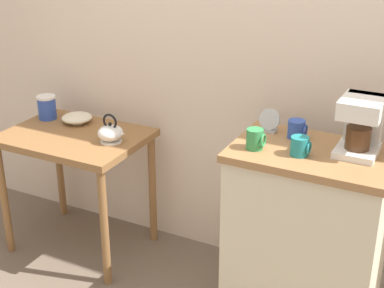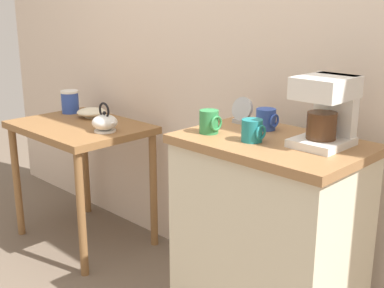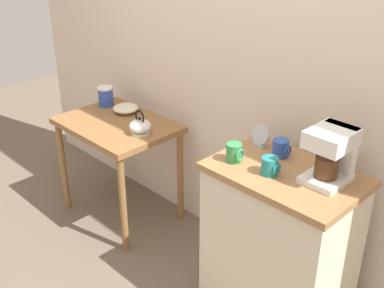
# 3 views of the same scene
# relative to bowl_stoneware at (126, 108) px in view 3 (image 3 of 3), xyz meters

# --- Properties ---
(ground_plane) EXTENTS (8.00, 8.00, 0.00)m
(ground_plane) POSITION_rel_bowl_stoneware_xyz_m (0.84, -0.16, -0.76)
(ground_plane) COLOR #6B5B4C
(back_wall) EXTENTS (4.40, 0.10, 2.80)m
(back_wall) POSITION_rel_bowl_stoneware_xyz_m (0.94, 0.25, 0.64)
(back_wall) COLOR beige
(back_wall) RESTS_ON ground_plane
(wooden_table) EXTENTS (0.79, 0.58, 0.73)m
(wooden_table) POSITION_rel_bowl_stoneware_xyz_m (0.09, -0.15, -0.14)
(wooden_table) COLOR olive
(wooden_table) RESTS_ON ground_plane
(kitchen_counter) EXTENTS (0.73, 0.49, 0.90)m
(kitchen_counter) POSITION_rel_bowl_stoneware_xyz_m (1.46, -0.15, -0.31)
(kitchen_counter) COLOR beige
(kitchen_counter) RESTS_ON ground_plane
(bowl_stoneware) EXTENTS (0.18, 0.18, 0.06)m
(bowl_stoneware) POSITION_rel_bowl_stoneware_xyz_m (0.00, 0.00, 0.00)
(bowl_stoneware) COLOR beige
(bowl_stoneware) RESTS_ON wooden_table
(teakettle) EXTENTS (0.17, 0.14, 0.16)m
(teakettle) POSITION_rel_bowl_stoneware_xyz_m (0.34, -0.15, 0.02)
(teakettle) COLOR white
(teakettle) RESTS_ON wooden_table
(canister_enamel) EXTENTS (0.11, 0.11, 0.14)m
(canister_enamel) POSITION_rel_bowl_stoneware_xyz_m (-0.20, -0.02, 0.04)
(canister_enamel) COLOR #2D4CAD
(canister_enamel) RESTS_ON wooden_table
(coffee_maker) EXTENTS (0.18, 0.22, 0.26)m
(coffee_maker) POSITION_rel_bowl_stoneware_xyz_m (1.64, -0.07, 0.28)
(coffee_maker) COLOR white
(coffee_maker) RESTS_ON kitchen_counter
(mug_dark_teal) EXTENTS (0.09, 0.08, 0.09)m
(mug_dark_teal) POSITION_rel_bowl_stoneware_xyz_m (1.42, -0.23, 0.18)
(mug_dark_teal) COLOR teal
(mug_dark_teal) RESTS_ON kitchen_counter
(mug_blue) EXTENTS (0.09, 0.08, 0.09)m
(mug_blue) POSITION_rel_bowl_stoneware_xyz_m (1.34, -0.04, 0.18)
(mug_blue) COLOR #2D4CAD
(mug_blue) RESTS_ON kitchen_counter
(mug_tall_green) EXTENTS (0.09, 0.08, 0.10)m
(mug_tall_green) POSITION_rel_bowl_stoneware_xyz_m (1.21, -0.25, 0.19)
(mug_tall_green) COLOR #338C4C
(mug_tall_green) RESTS_ON kitchen_counter
(table_clock) EXTENTS (0.10, 0.05, 0.12)m
(table_clock) POSITION_rel_bowl_stoneware_xyz_m (1.20, -0.03, 0.19)
(table_clock) COLOR #B2B5BA
(table_clock) RESTS_ON kitchen_counter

